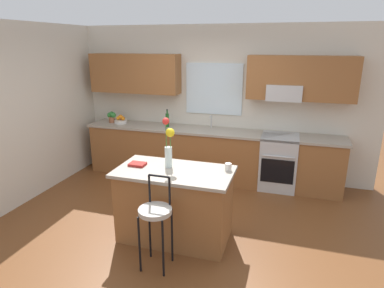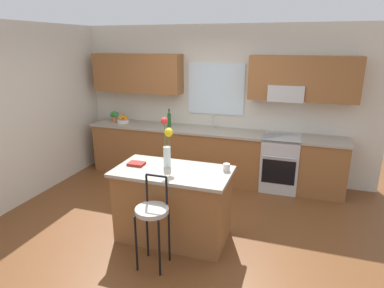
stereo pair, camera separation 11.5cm
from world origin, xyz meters
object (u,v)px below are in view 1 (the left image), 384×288
object	(u,v)px
bottle_olive_oil	(167,120)
oven_range	(278,162)
cookbook	(137,164)
fruit_bowl_oranges	(121,120)
kitchen_island	(175,204)
potted_plant_small	(112,116)
flower_vase	(169,144)
mug_ceramic	(228,167)
bar_stool_near	(155,215)

from	to	relation	value
bottle_olive_oil	oven_range	bearing A→B (deg)	-0.70
cookbook	fruit_bowl_oranges	bearing A→B (deg)	123.51
cookbook	fruit_bowl_oranges	xyz separation A→B (m)	(-1.31, 1.98, 0.04)
kitchen_island	potted_plant_small	world-z (taller)	potted_plant_small
kitchen_island	potted_plant_small	distance (m)	2.88
flower_vase	bottle_olive_oil	bearing A→B (deg)	111.62
mug_ceramic	cookbook	size ratio (longest dim) A/B	0.45
bar_stool_near	bottle_olive_oil	size ratio (longest dim) A/B	3.21
mug_ceramic	cookbook	distance (m)	1.13
potted_plant_small	flower_vase	bearing A→B (deg)	-45.21
bar_stool_near	potted_plant_small	world-z (taller)	potted_plant_small
bottle_olive_oil	mug_ceramic	bearing A→B (deg)	-50.78
bar_stool_near	bottle_olive_oil	bearing A→B (deg)	108.25
kitchen_island	fruit_bowl_oranges	xyz separation A→B (m)	(-1.81, 2.00, 0.51)
oven_range	cookbook	size ratio (longest dim) A/B	4.60
bar_stool_near	mug_ceramic	bearing A→B (deg)	51.29
oven_range	flower_vase	world-z (taller)	flower_vase
oven_range	fruit_bowl_oranges	size ratio (longest dim) A/B	3.83
bottle_olive_oil	cookbook	bearing A→B (deg)	-79.69
kitchen_island	potted_plant_small	bearing A→B (deg)	135.00
cookbook	flower_vase	bearing A→B (deg)	9.00
kitchen_island	cookbook	distance (m)	0.68
bar_stool_near	mug_ceramic	size ratio (longest dim) A/B	11.58
bottle_olive_oil	kitchen_island	bearing A→B (deg)	-66.82
mug_ceramic	potted_plant_small	distance (m)	3.18
fruit_bowl_oranges	potted_plant_small	xyz separation A→B (m)	(-0.19, -0.00, 0.07)
kitchen_island	cookbook	size ratio (longest dim) A/B	7.08
potted_plant_small	fruit_bowl_oranges	bearing A→B (deg)	1.51
flower_vase	bottle_olive_oil	distance (m)	2.06
cookbook	potted_plant_small	bearing A→B (deg)	127.21
oven_range	flower_vase	xyz separation A→B (m)	(-1.25, -1.89, 0.76)
mug_ceramic	potted_plant_small	size ratio (longest dim) A/B	0.42
flower_vase	mug_ceramic	world-z (taller)	flower_vase
bar_stool_near	cookbook	world-z (taller)	bar_stool_near
oven_range	bottle_olive_oil	distance (m)	2.09
cookbook	bottle_olive_oil	size ratio (longest dim) A/B	0.62
kitchen_island	bottle_olive_oil	xyz separation A→B (m)	(-0.85, 1.99, 0.59)
oven_range	bar_stool_near	distance (m)	2.82
cookbook	mug_ceramic	bearing A→B (deg)	8.35
flower_vase	cookbook	distance (m)	0.49
cookbook	bar_stool_near	bearing A→B (deg)	-51.17
fruit_bowl_oranges	kitchen_island	bearing A→B (deg)	-47.91
bar_stool_near	fruit_bowl_oranges	xyz separation A→B (m)	(-1.81, 2.59, 0.34)
flower_vase	fruit_bowl_oranges	bearing A→B (deg)	131.73
oven_range	flower_vase	size ratio (longest dim) A/B	1.48
potted_plant_small	bottle_olive_oil	bearing A→B (deg)	-0.00
kitchen_island	bar_stool_near	bearing A→B (deg)	-90.00
flower_vase	oven_range	bearing A→B (deg)	56.44
cookbook	potted_plant_small	xyz separation A→B (m)	(-1.50, 1.97, 0.11)
mug_ceramic	flower_vase	bearing A→B (deg)	-172.01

